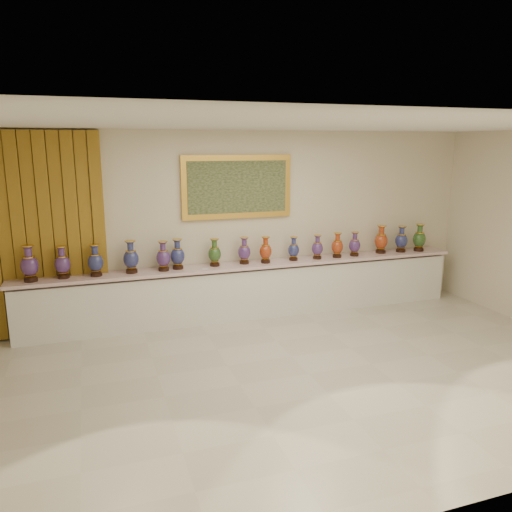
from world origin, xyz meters
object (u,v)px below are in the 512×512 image
Objects in this scene: vase_0 at (29,265)px; vase_2 at (96,262)px; counter at (251,291)px; vase_1 at (63,264)px.

vase_0 reaches higher than vase_2.
counter is 15.51× the size of vase_1.
vase_2 is at bearing -3.57° from vase_1.
vase_0 is at bearing -174.21° from vase_1.
vase_0 is at bearing -179.00° from vase_2.
vase_0 is 1.10× the size of vase_1.
vase_2 reaches higher than counter.
vase_0 is (-3.28, -0.05, 0.69)m from counter.
counter is at bearing 0.90° from vase_2.
counter is 2.49m from vase_2.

